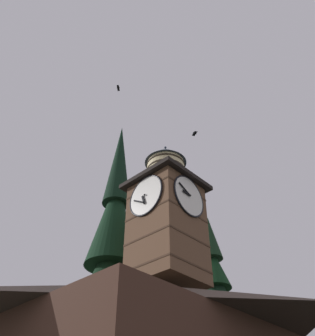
{
  "coord_description": "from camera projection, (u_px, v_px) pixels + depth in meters",
  "views": [
    {
      "loc": [
        13.05,
        10.73,
        1.25
      ],
      "look_at": [
        0.29,
        -1.36,
        14.97
      ],
      "focal_mm": 39.63,
      "sensor_mm": 36.0,
      "label": 1
    }
  ],
  "objects": [
    {
      "name": "clock_tower",
      "position": [
        167.0,
        215.0,
        20.43
      ],
      "size": [
        3.89,
        3.89,
        9.07
      ],
      "color": "brown",
      "rests_on": "building_main"
    },
    {
      "name": "flying_bird_high",
      "position": [
        195.0,
        133.0,
        27.44
      ],
      "size": [
        0.41,
        0.56,
        0.17
      ],
      "color": "black"
    },
    {
      "name": "pine_tree_behind",
      "position": [
        108.0,
        302.0,
        21.08
      ],
      "size": [
        6.07,
        6.07,
        22.0
      ],
      "color": "#473323",
      "rests_on": "ground_plane"
    },
    {
      "name": "flying_bird_low",
      "position": [
        118.0,
        88.0,
        24.96
      ],
      "size": [
        0.47,
        0.43,
        0.11
      ],
      "color": "black"
    }
  ]
}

